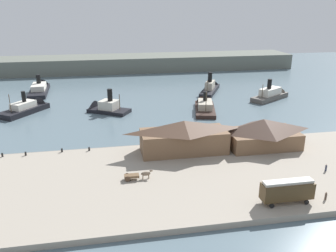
{
  "coord_description": "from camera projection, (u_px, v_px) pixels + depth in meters",
  "views": [
    {
      "loc": [
        -15.69,
        -86.56,
        35.23
      ],
      "look_at": [
        1.52,
        7.11,
        2.0
      ],
      "focal_mm": 37.52,
      "sensor_mm": 36.0,
      "label": 1
    }
  ],
  "objects": [
    {
      "name": "ferry_shed_west_terminal",
      "position": [
        263.0,
        133.0,
        87.51
      ],
      "size": [
        17.78,
        10.44,
        7.18
      ],
      "color": "brown",
      "rests_on": "quay_promenade"
    },
    {
      "name": "ferry_approaching_west",
      "position": [
        104.0,
        108.0,
        120.63
      ],
      "size": [
        16.21,
        13.18,
        10.5
      ],
      "color": "black",
      "rests_on": "ground"
    },
    {
      "name": "pedestrian_standing_center",
      "position": [
        326.0,
        168.0,
        75.25
      ],
      "size": [
        0.39,
        0.39,
        1.58
      ],
      "color": "#33384C",
      "rests_on": "quay_promenade"
    },
    {
      "name": "far_headland",
      "position": [
        132.0,
        63.0,
        195.49
      ],
      "size": [
        180.0,
        24.0,
        8.0
      ],
      "primitive_type": "cube",
      "color": "#60665B",
      "rests_on": "ground"
    },
    {
      "name": "street_tram",
      "position": [
        287.0,
        190.0,
        62.67
      ],
      "size": [
        9.51,
        2.73,
        4.44
      ],
      "color": "#4C381E",
      "rests_on": "quay_promenade"
    },
    {
      "name": "pedestrian_by_tram",
      "position": [
        326.0,
        196.0,
        64.26
      ],
      "size": [
        0.39,
        0.39,
        1.56
      ],
      "color": "#4C3D33",
      "rests_on": "quay_promenade"
    },
    {
      "name": "ground_plane",
      "position": [
        167.0,
        142.0,
        94.66
      ],
      "size": [
        320.0,
        320.0,
        0.0
      ],
      "primitive_type": "plane",
      "color": "slate"
    },
    {
      "name": "horse_cart",
      "position": [
        137.0,
        175.0,
        71.65
      ],
      "size": [
        5.84,
        1.57,
        1.87
      ],
      "color": "brown",
      "rests_on": "quay_promenade"
    },
    {
      "name": "mooring_post_center_east",
      "position": [
        62.0,
        150.0,
        85.03
      ],
      "size": [
        0.44,
        0.44,
        0.9
      ],
      "primitive_type": "cylinder",
      "color": "black",
      "rests_on": "quay_promenade"
    },
    {
      "name": "quay_promenade",
      "position": [
        186.0,
        177.0,
        74.03
      ],
      "size": [
        110.0,
        36.0,
        1.2
      ],
      "primitive_type": "cube",
      "color": "#9E9384",
      "rests_on": "ground"
    },
    {
      "name": "mooring_post_east",
      "position": [
        2.0,
        155.0,
        82.39
      ],
      "size": [
        0.44,
        0.44,
        0.9
      ],
      "primitive_type": "cylinder",
      "color": "black",
      "rests_on": "quay_promenade"
    },
    {
      "name": "ferry_shed_central_terminal",
      "position": [
        184.0,
        136.0,
        84.18
      ],
      "size": [
        20.97,
        8.66,
        7.88
      ],
      "color": "brown",
      "rests_on": "quay_promenade"
    },
    {
      "name": "seawall_edge",
      "position": [
        170.0,
        145.0,
        91.15
      ],
      "size": [
        110.0,
        0.8,
        1.0
      ],
      "primitive_type": "cube",
      "color": "gray",
      "rests_on": "ground"
    },
    {
      "name": "ferry_moored_west",
      "position": [
        40.0,
        88.0,
        148.98
      ],
      "size": [
        7.91,
        25.12,
        9.62
      ],
      "color": "black",
      "rests_on": "ground"
    },
    {
      "name": "mooring_post_center_west",
      "position": [
        26.0,
        154.0,
        83.1
      ],
      "size": [
        0.44,
        0.44,
        0.9
      ],
      "primitive_type": "cylinder",
      "color": "black",
      "rests_on": "quay_promenade"
    },
    {
      "name": "ferry_departing_north",
      "position": [
        211.0,
        87.0,
        149.53
      ],
      "size": [
        14.78,
        22.85,
        10.11
      ],
      "color": "black",
      "rests_on": "ground"
    },
    {
      "name": "ferry_mid_harbor",
      "position": [
        29.0,
        108.0,
        121.22
      ],
      "size": [
        16.2,
        19.28,
        9.89
      ],
      "color": "black",
      "rests_on": "ground"
    },
    {
      "name": "ferry_moored_east",
      "position": [
        205.0,
        106.0,
        123.85
      ],
      "size": [
        10.81,
        20.98,
        10.52
      ],
      "color": "black",
      "rests_on": "ground"
    },
    {
      "name": "mooring_post_west",
      "position": [
        89.0,
        149.0,
        85.8
      ],
      "size": [
        0.44,
        0.44,
        0.9
      ],
      "primitive_type": "cylinder",
      "color": "black",
      "rests_on": "quay_promenade"
    },
    {
      "name": "ferry_approaching_east",
      "position": [
        272.0,
        94.0,
        137.24
      ],
      "size": [
        19.72,
        15.02,
        9.69
      ],
      "color": "#514C47",
      "rests_on": "ground"
    }
  ]
}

